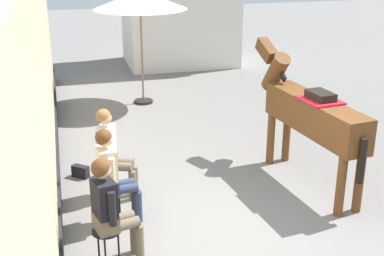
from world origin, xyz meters
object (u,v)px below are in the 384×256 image
at_px(seated_visitor_near, 110,206).
at_px(seated_visitor_middle, 112,172).
at_px(seated_visitor_far, 111,149).
at_px(cafe_parasol, 140,1).
at_px(saddled_horse_center, 310,113).
at_px(satchel_bag, 80,171).

distance_m(seated_visitor_near, seated_visitor_middle, 0.93).
distance_m(seated_visitor_far, cafe_parasol, 4.94).
xyz_separation_m(seated_visitor_near, saddled_horse_center, (3.22, 1.45, 0.38)).
height_order(saddled_horse_center, satchel_bag, saddled_horse_center).
height_order(seated_visitor_middle, cafe_parasol, cafe_parasol).
xyz_separation_m(seated_visitor_middle, satchel_bag, (-0.38, 1.59, -0.68)).
height_order(seated_visitor_middle, seated_visitor_far, same).
distance_m(seated_visitor_near, saddled_horse_center, 3.56).
bearing_deg(seated_visitor_far, seated_visitor_near, -96.53).
distance_m(seated_visitor_middle, seated_visitor_far, 0.80).
relative_size(seated_visitor_far, cafe_parasol, 0.54).
bearing_deg(seated_visitor_near, seated_visitor_far, 83.47).
xyz_separation_m(seated_visitor_middle, cafe_parasol, (1.29, 5.32, 1.59)).
relative_size(seated_visitor_far, saddled_horse_center, 0.46).
xyz_separation_m(saddled_horse_center, satchel_bag, (-3.47, 1.06, -1.06)).
relative_size(seated_visitor_near, saddled_horse_center, 0.46).
height_order(seated_visitor_near, seated_visitor_middle, same).
relative_size(seated_visitor_near, cafe_parasol, 0.54).
height_order(seated_visitor_near, seated_visitor_far, same).
distance_m(seated_visitor_middle, saddled_horse_center, 3.17).
bearing_deg(saddled_horse_center, satchel_bag, 163.03).
bearing_deg(seated_visitor_far, satchel_bag, 119.37).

